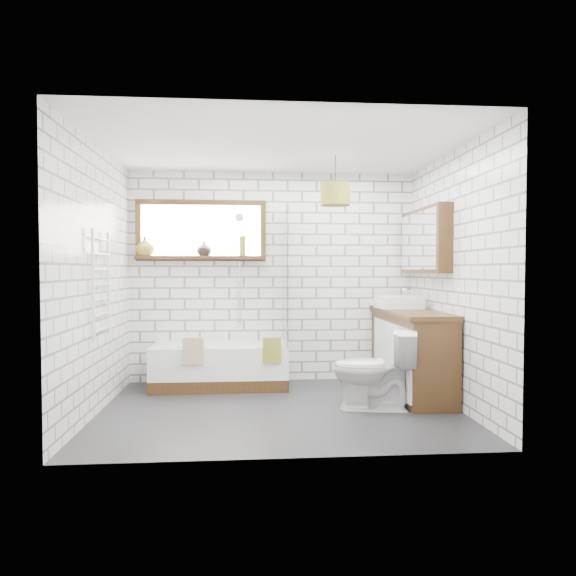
{
  "coord_description": "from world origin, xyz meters",
  "views": [
    {
      "loc": [
        -0.31,
        -4.87,
        1.33
      ],
      "look_at": [
        0.1,
        0.25,
        1.15
      ],
      "focal_mm": 32.0,
      "sensor_mm": 36.0,
      "label": 1
    }
  ],
  "objects": [
    {
      "name": "basin",
      "position": [
        1.39,
        0.75,
        0.97
      ],
      "size": [
        0.47,
        0.41,
        0.14
      ],
      "primitive_type": "cube",
      "color": "white",
      "rests_on": "vanity"
    },
    {
      "name": "shower_screen",
      "position": [
        0.12,
        0.97,
        1.24
      ],
      "size": [
        0.02,
        0.72,
        1.5
      ],
      "primitive_type": "cube",
      "color": "white",
      "rests_on": "bathtub"
    },
    {
      "name": "floor",
      "position": [
        0.0,
        0.0,
        -0.01
      ],
      "size": [
        3.4,
        2.6,
        0.01
      ],
      "primitive_type": "cube",
      "color": "black",
      "rests_on": "ground"
    },
    {
      "name": "toilet",
      "position": [
        0.89,
        -0.08,
        0.39
      ],
      "size": [
        0.54,
        0.82,
        0.77
      ],
      "primitive_type": "imported",
      "rotation": [
        0.0,
        0.0,
        -1.72
      ],
      "color": "white",
      "rests_on": "floor"
    },
    {
      "name": "wall_left",
      "position": [
        -1.7,
        0.0,
        1.25
      ],
      "size": [
        0.01,
        2.6,
        2.5
      ],
      "primitive_type": "cube",
      "color": "white",
      "rests_on": "ground"
    },
    {
      "name": "wall_right",
      "position": [
        1.7,
        0.0,
        1.25
      ],
      "size": [
        0.01,
        2.6,
        2.5
      ],
      "primitive_type": "cube",
      "color": "white",
      "rests_on": "ground"
    },
    {
      "name": "vase_olive",
      "position": [
        -1.5,
        1.23,
        1.59
      ],
      "size": [
        0.28,
        0.28,
        0.22
      ],
      "primitive_type": "imported",
      "rotation": [
        0.0,
        0.0,
        -0.35
      ],
      "color": "olive",
      "rests_on": "window"
    },
    {
      "name": "ceiling",
      "position": [
        0.0,
        0.0,
        2.5
      ],
      "size": [
        3.4,
        2.6,
        0.01
      ],
      "primitive_type": "cube",
      "color": "white",
      "rests_on": "ground"
    },
    {
      "name": "towel_green",
      "position": [
        -0.05,
        0.63,
        0.47
      ],
      "size": [
        0.2,
        0.05,
        0.27
      ],
      "primitive_type": "cube",
      "color": "olive",
      "rests_on": "bathtub"
    },
    {
      "name": "towel_radiator",
      "position": [
        -1.66,
        0.0,
        1.2
      ],
      "size": [
        0.06,
        0.52,
        1.0
      ],
      "primitive_type": "cube",
      "color": "white",
      "rests_on": "wall_left"
    },
    {
      "name": "wall_front",
      "position": [
        0.0,
        -1.3,
        1.25
      ],
      "size": [
        3.4,
        0.01,
        2.5
      ],
      "primitive_type": "cube",
      "color": "white",
      "rests_on": "ground"
    },
    {
      "name": "bottle",
      "position": [
        -0.37,
        1.23,
        1.6
      ],
      "size": [
        0.1,
        0.1,
        0.24
      ],
      "primitive_type": "cylinder",
      "rotation": [
        0.0,
        0.0,
        0.35
      ],
      "color": "olive",
      "rests_on": "window"
    },
    {
      "name": "bathtub",
      "position": [
        -0.62,
        0.97,
        0.24
      ],
      "size": [
        1.51,
        0.67,
        0.49
      ],
      "primitive_type": "cube",
      "color": "white",
      "rests_on": "floor"
    },
    {
      "name": "shower_riser",
      "position": [
        -0.4,
        1.26,
        1.35
      ],
      "size": [
        0.02,
        0.02,
        1.3
      ],
      "primitive_type": "cylinder",
      "color": "silver",
      "rests_on": "wall_back"
    },
    {
      "name": "window",
      "position": [
        -0.85,
        1.26,
        1.8
      ],
      "size": [
        1.52,
        0.16,
        0.68
      ],
      "primitive_type": "cube",
      "color": "black",
      "rests_on": "wall_back"
    },
    {
      "name": "vanity",
      "position": [
        1.45,
        0.5,
        0.45
      ],
      "size": [
        0.51,
        1.58,
        0.91
      ],
      "primitive_type": "cube",
      "color": "black",
      "rests_on": "floor"
    },
    {
      "name": "wall_back",
      "position": [
        0.0,
        1.3,
        1.25
      ],
      "size": [
        3.4,
        0.01,
        2.5
      ],
      "primitive_type": "cube",
      "color": "white",
      "rests_on": "ground"
    },
    {
      "name": "pendant",
      "position": [
        0.58,
        0.31,
        2.1
      ],
      "size": [
        0.3,
        0.3,
        0.22
      ],
      "primitive_type": "cylinder",
      "color": "olive",
      "rests_on": "ceiling"
    },
    {
      "name": "towel_beige",
      "position": [
        -0.89,
        0.63,
        0.47
      ],
      "size": [
        0.22,
        0.06,
        0.29
      ],
      "primitive_type": "cube",
      "color": "tan",
      "rests_on": "bathtub"
    },
    {
      "name": "vase_dark",
      "position": [
        -0.82,
        1.23,
        1.57
      ],
      "size": [
        0.2,
        0.2,
        0.18
      ],
      "primitive_type": "imported",
      "rotation": [
        0.0,
        0.0,
        -0.17
      ],
      "color": "black",
      "rests_on": "window"
    },
    {
      "name": "tap",
      "position": [
        1.55,
        0.75,
        1.04
      ],
      "size": [
        0.04,
        0.04,
        0.17
      ],
      "primitive_type": "cylinder",
      "rotation": [
        0.0,
        0.0,
        -0.39
      ],
      "color": "silver",
      "rests_on": "vanity"
    },
    {
      "name": "mirror_cabinet",
      "position": [
        1.62,
        0.6,
        1.65
      ],
      "size": [
        0.16,
        1.2,
        0.7
      ],
      "primitive_type": "cube",
      "color": "black",
      "rests_on": "wall_right"
    }
  ]
}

